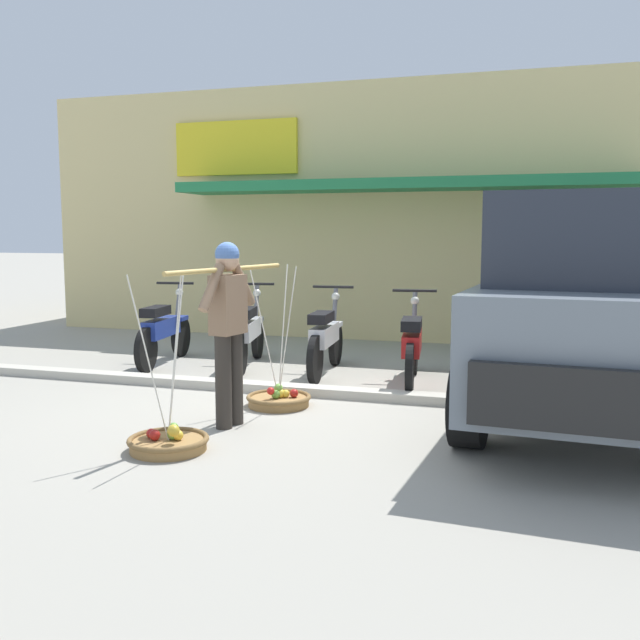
{
  "coord_description": "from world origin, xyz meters",
  "views": [
    {
      "loc": [
        2.62,
        -6.68,
        1.78
      ],
      "look_at": [
        0.34,
        0.6,
        0.85
      ],
      "focal_mm": 40.44,
      "sensor_mm": 36.0,
      "label": 1
    }
  ],
  "objects_px": {
    "motorcycle_end_of_row": "(412,346)",
    "fruit_vendor": "(228,321)",
    "fruit_basket_left_side": "(168,442)",
    "parked_truck": "(598,300)",
    "motorcycle_second_in_row": "(249,333)",
    "motorcycle_third_in_row": "(325,339)",
    "fruit_basket_right_side": "(279,399)",
    "motorcycle_nearest_shop": "(163,331)"
  },
  "relations": [
    {
      "from": "motorcycle_third_in_row",
      "to": "motorcycle_second_in_row",
      "type": "bearing_deg",
      "value": 170.11
    },
    {
      "from": "motorcycle_end_of_row",
      "to": "parked_truck",
      "type": "bearing_deg",
      "value": -24.49
    },
    {
      "from": "motorcycle_second_in_row",
      "to": "motorcycle_end_of_row",
      "type": "height_order",
      "value": "same"
    },
    {
      "from": "fruit_basket_left_side",
      "to": "parked_truck",
      "type": "distance_m",
      "value": 4.22
    },
    {
      "from": "fruit_basket_right_side",
      "to": "parked_truck",
      "type": "height_order",
      "value": "parked_truck"
    },
    {
      "from": "motorcycle_third_in_row",
      "to": "motorcycle_end_of_row",
      "type": "bearing_deg",
      "value": -13.92
    },
    {
      "from": "fruit_basket_left_side",
      "to": "motorcycle_third_in_row",
      "type": "xyz_separation_m",
      "value": [
        0.3,
        3.45,
        0.38
      ]
    },
    {
      "from": "fruit_basket_left_side",
      "to": "motorcycle_second_in_row",
      "type": "xyz_separation_m",
      "value": [
        -0.83,
        3.64,
        0.38
      ]
    },
    {
      "from": "motorcycle_third_in_row",
      "to": "parked_truck",
      "type": "relative_size",
      "value": 0.37
    },
    {
      "from": "fruit_basket_left_side",
      "to": "motorcycle_end_of_row",
      "type": "xyz_separation_m",
      "value": [
        1.45,
        3.16,
        0.38
      ]
    },
    {
      "from": "fruit_vendor",
      "to": "motorcycle_end_of_row",
      "type": "relative_size",
      "value": 0.94
    },
    {
      "from": "fruit_basket_right_side",
      "to": "motorcycle_third_in_row",
      "type": "bearing_deg",
      "value": 91.01
    },
    {
      "from": "motorcycle_nearest_shop",
      "to": "motorcycle_third_in_row",
      "type": "distance_m",
      "value": 2.29
    },
    {
      "from": "parked_truck",
      "to": "fruit_basket_right_side",
      "type": "bearing_deg",
      "value": -169.3
    },
    {
      "from": "motorcycle_second_in_row",
      "to": "fruit_basket_left_side",
      "type": "bearing_deg",
      "value": -77.24
    },
    {
      "from": "fruit_vendor",
      "to": "fruit_basket_left_side",
      "type": "height_order",
      "value": "fruit_vendor"
    },
    {
      "from": "motorcycle_end_of_row",
      "to": "fruit_vendor",
      "type": "bearing_deg",
      "value": -119.02
    },
    {
      "from": "motorcycle_second_in_row",
      "to": "motorcycle_third_in_row",
      "type": "bearing_deg",
      "value": -9.89
    },
    {
      "from": "motorcycle_second_in_row",
      "to": "parked_truck",
      "type": "bearing_deg",
      "value": -17.96
    },
    {
      "from": "parked_truck",
      "to": "motorcycle_third_in_row",
      "type": "bearing_deg",
      "value": 159.27
    },
    {
      "from": "fruit_vendor",
      "to": "motorcycle_end_of_row",
      "type": "height_order",
      "value": "fruit_vendor"
    },
    {
      "from": "motorcycle_nearest_shop",
      "to": "motorcycle_second_in_row",
      "type": "height_order",
      "value": "same"
    },
    {
      "from": "motorcycle_end_of_row",
      "to": "fruit_basket_left_side",
      "type": "bearing_deg",
      "value": -114.57
    },
    {
      "from": "motorcycle_third_in_row",
      "to": "parked_truck",
      "type": "xyz_separation_m",
      "value": [
        3.09,
        -1.17,
        0.68
      ]
    },
    {
      "from": "fruit_vendor",
      "to": "fruit_basket_right_side",
      "type": "height_order",
      "value": "fruit_vendor"
    },
    {
      "from": "motorcycle_second_in_row",
      "to": "motorcycle_third_in_row",
      "type": "height_order",
      "value": "same"
    },
    {
      "from": "fruit_basket_left_side",
      "to": "parked_truck",
      "type": "relative_size",
      "value": 0.3
    },
    {
      "from": "fruit_basket_left_side",
      "to": "motorcycle_end_of_row",
      "type": "distance_m",
      "value": 3.5
    },
    {
      "from": "fruit_vendor",
      "to": "motorcycle_second_in_row",
      "type": "relative_size",
      "value": 0.95
    },
    {
      "from": "fruit_vendor",
      "to": "motorcycle_second_in_row",
      "type": "xyz_separation_m",
      "value": [
        -0.99,
        2.79,
        -0.53
      ]
    },
    {
      "from": "fruit_vendor",
      "to": "fruit_basket_left_side",
      "type": "xyz_separation_m",
      "value": [
        -0.16,
        -0.85,
        -0.9
      ]
    },
    {
      "from": "motorcycle_second_in_row",
      "to": "motorcycle_third_in_row",
      "type": "relative_size",
      "value": 0.99
    },
    {
      "from": "fruit_vendor",
      "to": "motorcycle_end_of_row",
      "type": "bearing_deg",
      "value": 60.98
    },
    {
      "from": "motorcycle_third_in_row",
      "to": "fruit_basket_left_side",
      "type": "bearing_deg",
      "value": -94.94
    },
    {
      "from": "motorcycle_end_of_row",
      "to": "fruit_basket_right_side",
      "type": "bearing_deg",
      "value": -127.35
    },
    {
      "from": "fruit_basket_right_side",
      "to": "parked_truck",
      "type": "bearing_deg",
      "value": 10.7
    },
    {
      "from": "fruit_basket_left_side",
      "to": "motorcycle_second_in_row",
      "type": "relative_size",
      "value": 0.81
    },
    {
      "from": "fruit_vendor",
      "to": "motorcycle_second_in_row",
      "type": "distance_m",
      "value": 3.01
    },
    {
      "from": "parked_truck",
      "to": "motorcycle_end_of_row",
      "type": "bearing_deg",
      "value": 155.51
    },
    {
      "from": "motorcycle_second_in_row",
      "to": "motorcycle_end_of_row",
      "type": "relative_size",
      "value": 0.99
    },
    {
      "from": "fruit_basket_right_side",
      "to": "parked_truck",
      "type": "relative_size",
      "value": 0.3
    },
    {
      "from": "motorcycle_third_in_row",
      "to": "parked_truck",
      "type": "bearing_deg",
      "value": -20.73
    }
  ]
}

